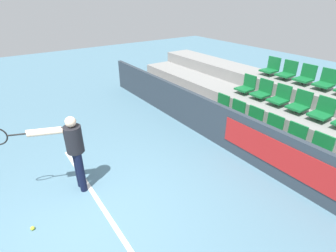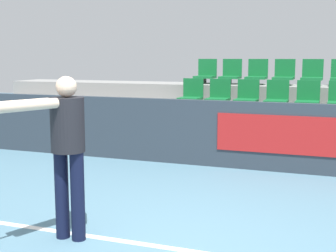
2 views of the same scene
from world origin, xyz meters
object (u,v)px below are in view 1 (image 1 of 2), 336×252
Objects in this scene: stadium_chair_10 at (322,111)px; stadium_chair_12 at (271,68)px; stadium_chair_2 at (252,120)px; stadium_chair_7 at (262,91)px; stadium_chair_3 at (271,129)px; stadium_chair_8 at (280,97)px; stadium_chair_4 at (293,138)px; stadium_chair_1 at (235,113)px; stadium_chair_15 at (326,81)px; stadium_chair_5 at (318,150)px; stadium_chair_0 at (220,106)px; stadium_chair_14 at (305,76)px; tennis_player at (71,147)px; stadium_chair_6 at (246,86)px; stadium_chair_9 at (300,104)px; tennis_ball at (33,228)px; stadium_chair_13 at (287,72)px.

stadium_chair_10 is 1.00× the size of stadium_chair_12.
stadium_chair_7 is (-0.55, 1.04, 0.38)m from stadium_chair_2.
stadium_chair_8 is at bearing 118.04° from stadium_chair_3.
stadium_chair_10 reaches higher than stadium_chair_4.
stadium_chair_15 is (1.10, 2.07, 0.76)m from stadium_chair_1.
stadium_chair_8 is (-1.66, 1.04, 0.38)m from stadium_chair_5.
stadium_chair_12 reaches higher than stadium_chair_2.
stadium_chair_0 is 1.56m from stadium_chair_8.
stadium_chair_7 is 1.00× the size of stadium_chair_14.
stadium_chair_12 and stadium_chair_14 have the same top height.
stadium_chair_1 is at bearing 109.24° from tennis_player.
stadium_chair_12 reaches higher than stadium_chair_10.
stadium_chair_6 reaches higher than stadium_chair_0.
tennis_player is at bearing -113.33° from stadium_chair_4.
stadium_chair_8 reaches higher than stadium_chair_5.
stadium_chair_15 reaches higher than stadium_chair_2.
stadium_chair_10 reaches higher than stadium_chair_3.
stadium_chair_6 is (0.00, 1.04, 0.38)m from stadium_chair_0.
stadium_chair_12 is at bearing 143.10° from stadium_chair_5.
stadium_chair_6 is at bearing 180.00° from stadium_chair_7.
stadium_chair_9 reaches higher than stadium_chair_2.
stadium_chair_14 reaches higher than tennis_player.
stadium_chair_10 is at bearing 0.00° from stadium_chair_8.
stadium_chair_7 reaches higher than tennis_ball.
stadium_chair_4 is at bearing 87.90° from tennis_player.
stadium_chair_12 reaches higher than stadium_chair_1.
stadium_chair_0 is at bearing 100.86° from tennis_ball.
stadium_chair_3 is 1.00× the size of stadium_chair_12.
stadium_chair_0 and stadium_chair_2 have the same top height.
stadium_chair_13 is at bearing 90.00° from stadium_chair_1.
stadium_chair_12 is 0.55m from stadium_chair_13.
stadium_chair_8 is 1.10m from stadium_chair_14.
stadium_chair_0 is 1.00× the size of stadium_chair_5.
stadium_chair_7 is at bearing 109.63° from tennis_player.
stadium_chair_8 is 7.99× the size of tennis_ball.
stadium_chair_12 is (0.00, 1.04, 0.38)m from stadium_chair_6.
stadium_chair_1 is 2.28m from stadium_chair_14.
stadium_chair_7 is at bearing -90.00° from stadium_chair_13.
stadium_chair_3 is 2.47m from stadium_chair_13.
stadium_chair_5 is 1.00× the size of stadium_chair_10.
stadium_chair_13 is at bearing 90.00° from stadium_chair_7.
stadium_chair_12 is (-2.21, 2.07, 0.76)m from stadium_chair_4.
stadium_chair_10 is at bearing 0.00° from stadium_chair_6.
stadium_chair_5 is at bearing 0.00° from stadium_chair_0.
stadium_chair_2 is 2.21m from stadium_chair_14.
tennis_ball is (-1.23, -5.12, -0.56)m from stadium_chair_4.
stadium_chair_0 is 2.21m from stadium_chair_12.
stadium_chair_8 is at bearing 61.96° from stadium_chair_1.
stadium_chair_6 is 1.10m from stadium_chair_12.
stadium_chair_6 is (-0.55, 1.04, 0.38)m from stadium_chair_1.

